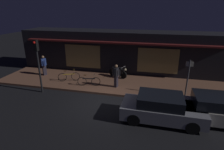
% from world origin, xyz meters
% --- Properties ---
extents(ground_plane, '(60.00, 60.00, 0.00)m').
position_xyz_m(ground_plane, '(0.00, 0.00, 0.00)').
color(ground_plane, black).
extents(sidewalk_slab, '(18.00, 4.00, 0.15)m').
position_xyz_m(sidewalk_slab, '(0.00, 3.00, 0.07)').
color(sidewalk_slab, brown).
rests_on(sidewalk_slab, ground_plane).
extents(storefront_building, '(18.00, 3.30, 3.60)m').
position_xyz_m(storefront_building, '(0.00, 6.39, 1.80)').
color(storefront_building, black).
rests_on(storefront_building, ground_plane).
extents(motorcycle, '(1.60, 0.87, 0.97)m').
position_xyz_m(motorcycle, '(0.14, 4.18, 0.65)').
color(motorcycle, black).
rests_on(motorcycle, sidewalk_slab).
extents(bicycle_parked, '(1.55, 0.70, 0.91)m').
position_xyz_m(bicycle_parked, '(-3.39, 2.49, 0.51)').
color(bicycle_parked, black).
rests_on(bicycle_parked, sidewalk_slab).
extents(bicycle_extra, '(1.63, 0.48, 0.91)m').
position_xyz_m(bicycle_extra, '(-1.57, 1.95, 0.51)').
color(bicycle_extra, black).
rests_on(bicycle_extra, sidewalk_slab).
extents(person_photographer, '(0.55, 0.44, 1.67)m').
position_xyz_m(person_photographer, '(-5.97, 3.27, 1.03)').
color(person_photographer, '#28232D').
rests_on(person_photographer, sidewalk_slab).
extents(person_bystander, '(0.61, 0.43, 1.67)m').
position_xyz_m(person_bystander, '(0.39, 2.19, 1.03)').
color(person_bystander, '#28232D').
rests_on(person_bystander, sidewalk_slab).
extents(sign_post, '(0.44, 0.09, 2.40)m').
position_xyz_m(sign_post, '(5.01, 1.73, 1.51)').
color(sign_post, '#47474C').
rests_on(sign_post, sidewalk_slab).
extents(traffic_light_pole, '(0.24, 0.33, 3.60)m').
position_xyz_m(traffic_light_pole, '(-4.46, 0.48, 2.48)').
color(traffic_light_pole, black).
rests_on(traffic_light_pole, ground_plane).
extents(parked_car_near, '(4.12, 1.81, 1.42)m').
position_xyz_m(parked_car_near, '(3.45, -1.12, 0.70)').
color(parked_car_near, black).
rests_on(parked_car_near, ground_plane).
extents(parked_car_far, '(4.11, 1.81, 1.42)m').
position_xyz_m(parked_car_far, '(6.20, -0.62, 0.70)').
color(parked_car_far, black).
rests_on(parked_car_far, ground_plane).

